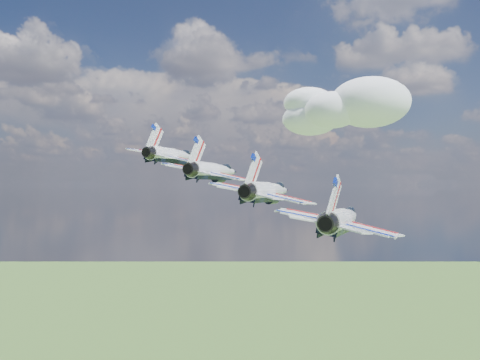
% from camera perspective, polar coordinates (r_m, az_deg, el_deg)
% --- Properties ---
extents(cloud_far, '(58.85, 46.24, 23.12)m').
position_cam_1_polar(cloud_far, '(273.22, 10.19, 7.41)').
color(cloud_far, white).
extents(jet_0, '(15.84, 19.46, 7.27)m').
position_cam_1_polar(jet_0, '(84.70, -7.07, 2.63)').
color(jet_0, white).
extents(jet_1, '(15.84, 19.46, 7.27)m').
position_cam_1_polar(jet_1, '(74.10, -2.69, 1.00)').
color(jet_1, white).
extents(jet_2, '(15.84, 19.46, 7.27)m').
position_cam_1_polar(jet_2, '(64.14, 3.10, -1.16)').
color(jet_2, white).
extents(jet_3, '(15.84, 19.46, 7.27)m').
position_cam_1_polar(jet_3, '(55.19, 10.90, -4.04)').
color(jet_3, silver).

